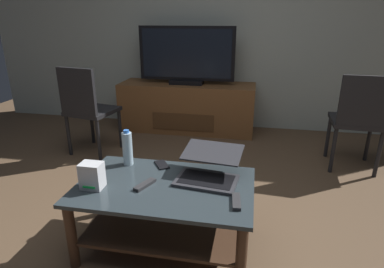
# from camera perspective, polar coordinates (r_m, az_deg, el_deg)

# --- Properties ---
(ground_plane) EXTENTS (7.68, 7.68, 0.00)m
(ground_plane) POSITION_cam_1_polar(r_m,az_deg,el_deg) (2.25, -0.90, -17.92)
(ground_plane) COLOR brown
(back_wall) EXTENTS (6.40, 0.12, 2.80)m
(back_wall) POSITION_cam_1_polar(r_m,az_deg,el_deg) (4.23, 6.31, 20.13)
(back_wall) COLOR #A8B2A8
(back_wall) RESTS_ON ground
(coffee_table) EXTENTS (1.06, 0.66, 0.43)m
(coffee_table) POSITION_cam_1_polar(r_m,az_deg,el_deg) (2.04, -4.71, -12.24)
(coffee_table) COLOR #2D383D
(coffee_table) RESTS_ON ground
(media_cabinet) EXTENTS (1.68, 0.53, 0.60)m
(media_cabinet) POSITION_cam_1_polar(r_m,az_deg,el_deg) (4.13, -0.86, 4.80)
(media_cabinet) COLOR brown
(media_cabinet) RESTS_ON ground
(television) EXTENTS (1.16, 0.20, 0.69)m
(television) POSITION_cam_1_polar(r_m,az_deg,el_deg) (3.99, -0.97, 13.50)
(television) COLOR black
(television) RESTS_ON media_cabinet
(dining_chair) EXTENTS (0.47, 0.47, 0.92)m
(dining_chair) POSITION_cam_1_polar(r_m,az_deg,el_deg) (3.31, 27.41, 2.60)
(dining_chair) COLOR black
(dining_chair) RESTS_ON ground
(side_chair) EXTENTS (0.52, 0.52, 0.93)m
(side_chair) POSITION_cam_1_polar(r_m,az_deg,el_deg) (3.47, -18.10, 4.63)
(side_chair) COLOR black
(side_chair) RESTS_ON ground
(laptop) EXTENTS (0.41, 0.43, 0.17)m
(laptop) POSITION_cam_1_polar(r_m,az_deg,el_deg) (2.02, 3.04, -6.13)
(laptop) COLOR #333338
(laptop) RESTS_ON coffee_table
(router_box) EXTENTS (0.13, 0.10, 0.16)m
(router_box) POSITION_cam_1_polar(r_m,az_deg,el_deg) (1.99, -17.27, -7.03)
(router_box) COLOR silver
(router_box) RESTS_ON coffee_table
(water_bottle_near) EXTENTS (0.07, 0.07, 0.25)m
(water_bottle_near) POSITION_cam_1_polar(r_m,az_deg,el_deg) (2.22, -11.35, -2.49)
(water_bottle_near) COLOR silver
(water_bottle_near) RESTS_ON coffee_table
(cell_phone) EXTENTS (0.14, 0.16, 0.01)m
(cell_phone) POSITION_cam_1_polar(r_m,az_deg,el_deg) (2.21, -5.36, -5.43)
(cell_phone) COLOR black
(cell_phone) RESTS_ON coffee_table
(tv_remote) EXTENTS (0.10, 0.16, 0.02)m
(tv_remote) POSITION_cam_1_polar(r_m,az_deg,el_deg) (1.96, -8.33, -8.84)
(tv_remote) COLOR #2D2D30
(tv_remote) RESTS_ON coffee_table
(soundbar_remote) EXTENTS (0.06, 0.16, 0.02)m
(soundbar_remote) POSITION_cam_1_polar(r_m,az_deg,el_deg) (1.80, 7.85, -11.73)
(soundbar_remote) COLOR #2D2D30
(soundbar_remote) RESTS_ON coffee_table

